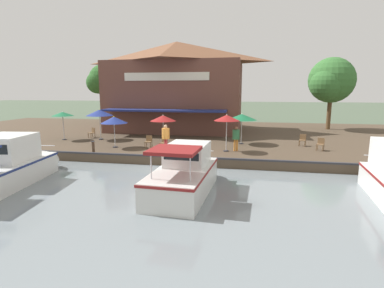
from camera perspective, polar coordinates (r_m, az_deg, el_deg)
ground_plane at (r=18.23m, az=-3.21°, el=-4.48°), size 220.00×220.00×0.00m
quay_deck at (r=28.77m, az=2.03°, el=1.55°), size 22.00×56.00×0.60m
quay_edge_fender at (r=18.17m, az=-3.15°, el=-2.42°), size 0.20×50.40×0.10m
waterfront_restaurant at (r=31.01m, az=-2.87°, el=11.00°), size 10.30×13.45×8.79m
patio_umbrella_far_corner at (r=26.59m, az=-23.44°, el=5.25°), size 1.73×1.73×2.33m
patio_umbrella_near_quay_edge at (r=19.80m, az=6.63°, el=4.94°), size 1.70×1.70×2.47m
patio_umbrella_back_row at (r=22.73m, az=-5.53°, el=4.90°), size 1.96×1.96×2.20m
patio_umbrella_mid_patio_left at (r=21.75m, az=-14.64°, el=4.44°), size 1.85×1.85×2.24m
patio_umbrella_mid_patio_right at (r=22.85m, az=9.47°, el=5.10°), size 2.23×2.23×2.31m
patio_umbrella_by_entrance at (r=25.69m, az=-17.21°, el=5.72°), size 2.16×2.16×2.51m
cafe_chair_far_corner_seat at (r=23.31m, az=20.32°, el=0.82°), size 0.55×0.55×0.85m
cafe_chair_under_first_umbrella at (r=27.10m, az=-18.48°, el=2.16°), size 0.60×0.60×0.85m
cafe_chair_facing_river at (r=21.98m, az=23.29°, el=0.09°), size 0.58×0.58×0.85m
cafe_chair_back_row_seat at (r=21.45m, az=-8.25°, el=0.59°), size 0.46×0.46×0.85m
cafe_chair_beside_entrance at (r=20.76m, az=-5.38°, el=0.33°), size 0.53×0.53×0.85m
person_mid_patio at (r=19.72m, az=-5.03°, el=1.79°), size 0.51×0.51×1.81m
person_near_entrance at (r=20.13m, az=8.39°, el=1.58°), size 0.47×0.47×1.66m
motorboat_far_downstream at (r=13.78m, az=-1.12°, el=-5.47°), size 6.07×2.54×2.28m
motorboat_distant_upstream at (r=17.19m, az=-32.25°, el=-3.90°), size 8.40×3.49×2.38m
mooring_post at (r=20.35m, az=-18.29°, el=-0.56°), size 0.22×0.22×0.79m
tree_behind_restaurant at (r=39.64m, az=-16.64°, el=11.51°), size 4.01×3.82×7.24m
tree_upstream_bank at (r=34.08m, az=24.84°, el=10.77°), size 4.82×4.59×7.34m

